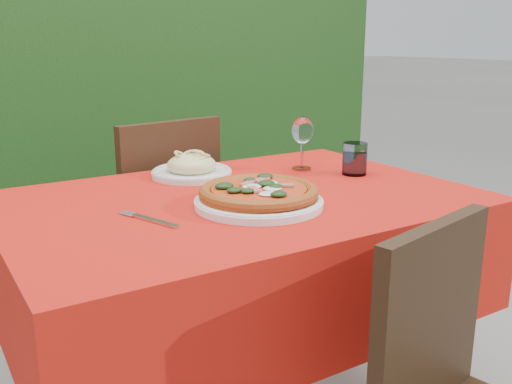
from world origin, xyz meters
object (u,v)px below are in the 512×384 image
fork (155,221)px  pizza_plate (259,196)px  wine_glass (302,133)px  water_glass (355,160)px  pasta_plate (192,168)px  chair_far (159,220)px

fork → pizza_plate: bearing=-23.8°
pizza_plate → wine_glass: 0.46m
wine_glass → fork: wine_glass is taller
water_glass → fork: water_glass is taller
pasta_plate → fork: 0.47m
pasta_plate → fork: pasta_plate is taller
wine_glass → pasta_plate: bearing=163.4°
pasta_plate → chair_far: bearing=87.2°
chair_far → pasta_plate: chair_far is taller
chair_far → pasta_plate: (-0.02, -0.33, 0.26)m
pizza_plate → water_glass: size_ratio=3.38×
chair_far → pizza_plate: chair_far is taller
chair_far → wine_glass: bearing=119.2°
pasta_plate → fork: (-0.28, -0.38, -0.02)m
pasta_plate → pizza_plate: bearing=-90.0°
chair_far → water_glass: (0.43, -0.58, 0.28)m
chair_far → pizza_plate: (-0.02, -0.72, 0.27)m
chair_far → pizza_plate: bearing=80.1°
chair_far → wine_glass: wine_glass is taller
wine_glass → water_glass: bearing=-56.0°
water_glass → pasta_plate: bearing=150.9°
pasta_plate → water_glass: 0.52m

